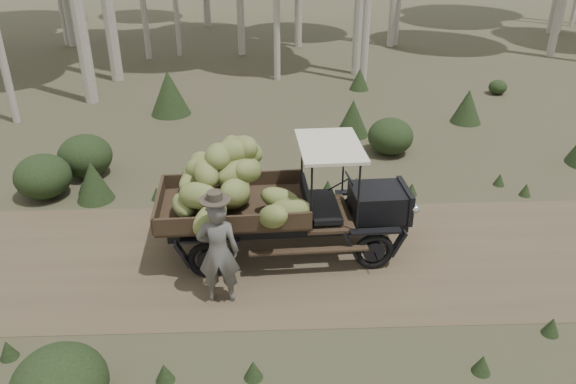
# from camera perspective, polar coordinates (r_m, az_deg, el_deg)

# --- Properties ---
(ground) EXTENTS (120.00, 120.00, 0.00)m
(ground) POSITION_cam_1_polar(r_m,az_deg,el_deg) (10.57, 3.58, -6.60)
(ground) COLOR #473D2B
(ground) RESTS_ON ground
(dirt_track) EXTENTS (70.00, 4.00, 0.01)m
(dirt_track) POSITION_cam_1_polar(r_m,az_deg,el_deg) (10.56, 3.58, -6.58)
(dirt_track) COLOR brown
(dirt_track) RESTS_ON ground
(banana_truck) EXTENTS (4.75, 2.52, 2.41)m
(banana_truck) POSITION_cam_1_polar(r_m,az_deg,el_deg) (10.01, -3.76, 0.43)
(banana_truck) COLOR black
(banana_truck) RESTS_ON ground
(farmer) EXTENTS (0.67, 0.49, 2.01)m
(farmer) POSITION_cam_1_polar(r_m,az_deg,el_deg) (9.05, -7.10, -5.97)
(farmer) COLOR #53504C
(farmer) RESTS_ON ground
(undergrowth) EXTENTS (21.34, 21.44, 1.39)m
(undergrowth) POSITION_cam_1_polar(r_m,az_deg,el_deg) (9.22, -1.18, -8.10)
(undergrowth) COLOR #233319
(undergrowth) RESTS_ON ground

